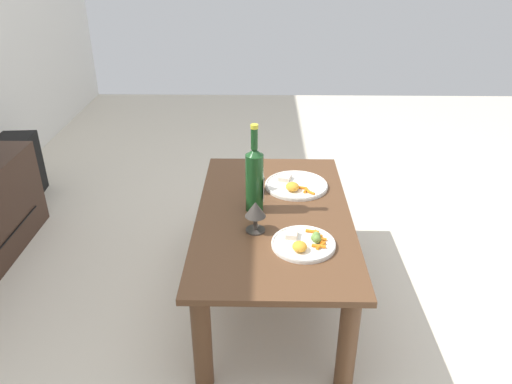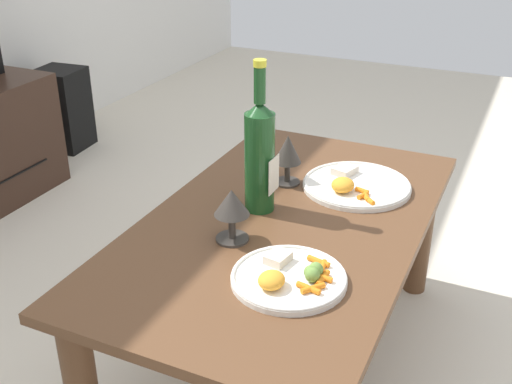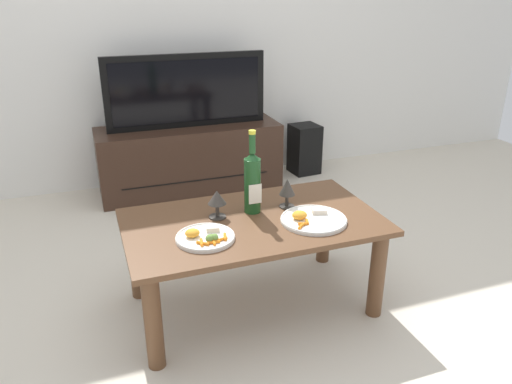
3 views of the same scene
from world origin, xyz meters
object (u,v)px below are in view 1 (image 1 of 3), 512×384
at_px(floor_speaker, 21,166).
at_px(goblet_right, 257,173).
at_px(wine_bottle, 255,178).
at_px(dinner_plate_right, 296,185).
at_px(dinner_plate_left, 304,243).
at_px(goblet_left, 255,211).
at_px(dining_table, 273,230).

distance_m(floor_speaker, goblet_right, 1.72).
xyz_separation_m(wine_bottle, goblet_right, (0.17, -0.01, -0.06)).
height_order(floor_speaker, goblet_right, goblet_right).
bearing_deg(dinner_plate_right, dinner_plate_left, -179.43).
xyz_separation_m(wine_bottle, goblet_left, (-0.17, -0.01, -0.06)).
relative_size(goblet_left, dinner_plate_right, 0.44).
bearing_deg(wine_bottle, floor_speaker, 56.96).
xyz_separation_m(dining_table, dinner_plate_left, (-0.24, -0.11, 0.09)).
height_order(goblet_left, dinner_plate_right, goblet_left).
bearing_deg(floor_speaker, dinner_plate_left, -131.28).
relative_size(dining_table, goblet_right, 8.06).
distance_m(floor_speaker, goblet_left, 1.90).
height_order(goblet_left, dinner_plate_left, goblet_left).
xyz_separation_m(dinner_plate_left, dinner_plate_right, (0.48, 0.00, -0.00)).
relative_size(goblet_right, dinner_plate_right, 0.48).
relative_size(dining_table, goblet_left, 8.75).
height_order(wine_bottle, goblet_right, wine_bottle).
relative_size(dinner_plate_left, dinner_plate_right, 0.83).
distance_m(dining_table, dinner_plate_left, 0.28).
bearing_deg(dinner_plate_right, wine_bottle, 138.87).
bearing_deg(goblet_right, wine_bottle, 177.65).
xyz_separation_m(dining_table, wine_bottle, (0.03, 0.08, 0.23)).
height_order(floor_speaker, dinner_plate_right, dinner_plate_right).
height_order(dining_table, goblet_right, goblet_right).
xyz_separation_m(floor_speaker, dinner_plate_right, (-0.75, -1.67, 0.26)).
distance_m(goblet_left, dinner_plate_left, 0.22).
xyz_separation_m(goblet_left, dinner_plate_left, (-0.10, -0.18, -0.08)).
height_order(dining_table, dinner_plate_left, dinner_plate_left).
distance_m(goblet_right, dinner_plate_left, 0.48).
height_order(floor_speaker, goblet_left, goblet_left).
relative_size(dining_table, dinner_plate_left, 4.65).
height_order(goblet_right, dinner_plate_left, goblet_right).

